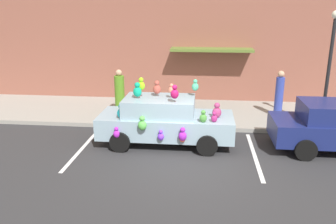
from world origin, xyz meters
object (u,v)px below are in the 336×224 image
pedestrian_near_shopfront (120,94)px  pedestrian_walking_past (279,95)px  plush_covered_car (164,120)px  street_lamp_post (330,59)px  teddy_bear_on_sidewalk (190,110)px

pedestrian_near_shopfront → pedestrian_walking_past: bearing=3.0°
plush_covered_car → street_lamp_post: 6.12m
teddy_bear_on_sidewalk → street_lamp_post: street_lamp_post is taller
street_lamp_post → pedestrian_walking_past: bearing=138.8°
street_lamp_post → pedestrian_walking_past: size_ratio=2.23×
plush_covered_car → teddy_bear_on_sidewalk: bearing=71.4°
plush_covered_car → street_lamp_post: street_lamp_post is taller
plush_covered_car → pedestrian_near_shopfront: size_ratio=2.37×
plush_covered_car → street_lamp_post: bearing=18.3°
street_lamp_post → pedestrian_near_shopfront: bearing=173.8°
pedestrian_near_shopfront → plush_covered_car: bearing=-51.4°
teddy_bear_on_sidewalk → pedestrian_walking_past: pedestrian_walking_past is taller
teddy_bear_on_sidewalk → pedestrian_walking_past: bearing=12.5°
plush_covered_car → street_lamp_post: (5.54, 1.83, 1.83)m
plush_covered_car → pedestrian_near_shopfront: 3.42m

